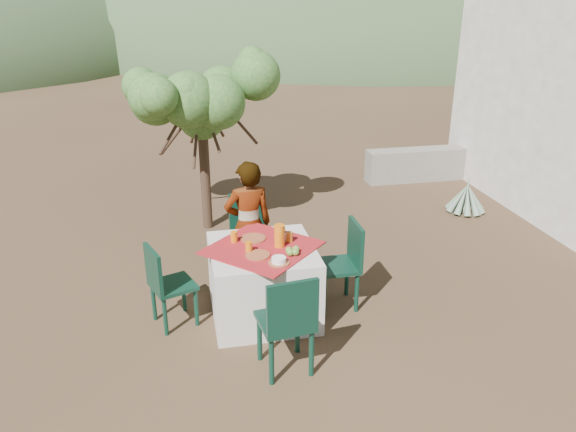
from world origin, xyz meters
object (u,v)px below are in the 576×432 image
Objects in this scene: table at (263,281)px; agave at (466,199)px; chair_far at (250,228)px; shrub_tree at (206,108)px; chair_near at (288,320)px; chair_right at (344,260)px; person at (248,225)px; juice_pitcher at (279,236)px; chair_left at (165,282)px.

agave is at bearing 32.73° from table.
chair_far is (0.02, 1.05, 0.13)m from table.
chair_far is 0.44× the size of shrub_tree.
chair_near reaches higher than chair_right.
shrub_tree reaches higher than chair_far.
person is at bearing -80.94° from shrub_tree.
juice_pitcher reaches higher than chair_near.
chair_near is 3.63m from shrub_tree.
chair_left is 0.93× the size of chair_right.
chair_far reaches higher than chair_left.
chair_right is 0.44× the size of shrub_tree.
chair_left is 1.19m from juice_pitcher.
chair_left is at bearing -179.94° from table.
chair_near is 0.66× the size of person.
shrub_tree is at bearing 97.69° from table.
chair_left is 0.59× the size of person.
chair_left is at bearing -88.86° from chair_right.
person is 0.73m from juice_pitcher.
chair_right is (0.80, 1.01, -0.02)m from chair_near.
chair_right is (0.85, 0.03, 0.13)m from table.
chair_near is (0.06, -0.98, 0.15)m from table.
chair_right reaches higher than chair_far.
table is 1.36× the size of chair_near.
shrub_tree is at bearing 95.57° from chair_far.
chair_near is 1.29m from chair_right.
chair_right is (1.81, 0.03, 0.04)m from chair_left.
chair_far is 2.03m from chair_near.
chair_near is 1.12× the size of chair_left.
chair_far is 1.00× the size of chair_right.
chair_left is at bearing -141.12° from chair_far.
chair_right is at bearing -139.78° from agave.
chair_near is at bearing -96.65° from juice_pitcher.
chair_far is 3.59m from agave.
agave is at bearing -3.98° from shrub_tree.
chair_near is 0.45× the size of shrub_tree.
chair_left is 0.41× the size of shrub_tree.
shrub_tree is (-0.28, 1.79, 0.94)m from person.
table is 0.75m from person.
chair_right is at bearing -109.39° from chair_left.
agave is (3.35, 3.17, -0.32)m from chair_near.
shrub_tree reaches higher than chair_near.
chair_near reaches higher than chair_far.
chair_near is at bearing -97.42° from chair_far.
agave is (3.74, -0.26, -1.45)m from shrub_tree.
chair_left is (-0.97, -1.06, -0.04)m from chair_far.
chair_right is 1.49× the size of agave.
shrub_tree reaches higher than agave.
chair_left is 1.15m from person.
juice_pitcher is (-3.24, -2.21, 0.67)m from agave.
agave is at bearing 130.35° from chair_right.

